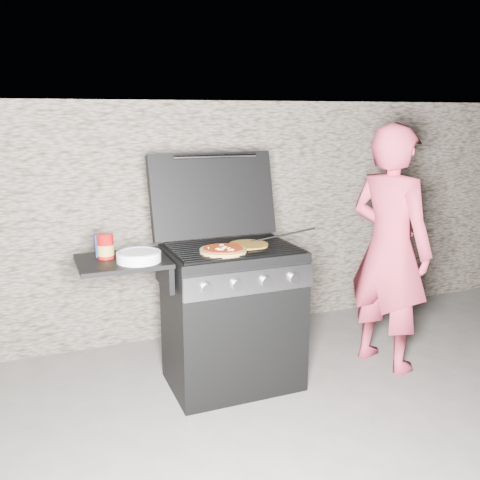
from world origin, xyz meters
name	(u,v)px	position (x,y,z in m)	size (l,w,h in m)	color
ground	(233,382)	(0.00, 0.00, 0.00)	(50.00, 50.00, 0.00)	#585450
stone_wall	(185,218)	(0.00, 1.05, 0.90)	(8.00, 0.35, 1.80)	gray
gas_grill	(195,322)	(-0.25, 0.00, 0.46)	(1.34, 0.79, 0.91)	black
pizza_topped	(223,250)	(-0.10, -0.10, 0.93)	(0.28, 0.28, 0.03)	#AB893F
pizza_plain	(248,245)	(0.10, -0.01, 0.92)	(0.25, 0.25, 0.01)	gold
sauce_jar	(105,246)	(-0.75, 0.05, 0.97)	(0.09, 0.09, 0.14)	maroon
blue_carton	(101,245)	(-0.77, 0.10, 0.97)	(0.06, 0.03, 0.13)	#0928B9
plate_stack	(139,257)	(-0.59, -0.09, 0.93)	(0.25, 0.25, 0.06)	white
person	(390,249)	(1.08, -0.13, 0.83)	(0.60, 0.40, 1.65)	#B83349
tongs	(282,235)	(0.34, 0.00, 0.95)	(0.01, 0.01, 0.43)	black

